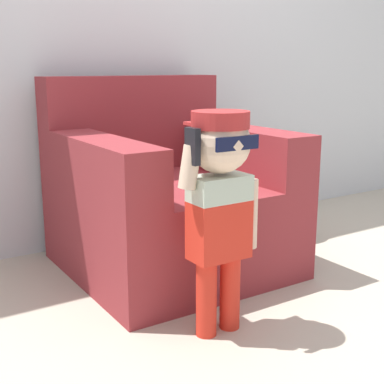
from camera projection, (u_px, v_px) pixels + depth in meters
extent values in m
plane|color=#BCB29E|center=(223.00, 272.00, 2.73)|extent=(10.00, 10.00, 0.00)
cube|color=silver|center=(142.00, 18.00, 3.10)|extent=(10.00, 0.05, 2.60)
cube|color=maroon|center=(172.00, 225.00, 2.75)|extent=(1.01, 1.04, 0.46)
cube|color=maroon|center=(132.00, 123.00, 2.99)|extent=(1.01, 0.19, 0.52)
cube|color=maroon|center=(105.00, 168.00, 2.38)|extent=(0.21, 0.85, 0.25)
cube|color=maroon|center=(246.00, 152.00, 2.80)|extent=(0.21, 0.85, 0.25)
cylinder|color=red|center=(206.00, 298.00, 2.06)|extent=(0.08, 0.08, 0.31)
cylinder|color=red|center=(230.00, 292.00, 2.12)|extent=(0.08, 0.08, 0.31)
cube|color=red|center=(219.00, 230.00, 2.03)|extent=(0.23, 0.13, 0.23)
cube|color=#B7C6B2|center=(220.00, 188.00, 1.99)|extent=(0.23, 0.13, 0.10)
sphere|color=beige|center=(220.00, 143.00, 1.95)|extent=(0.23, 0.23, 0.23)
cylinder|color=#B22828|center=(220.00, 120.00, 1.93)|extent=(0.22, 0.22, 0.06)
cube|color=#B22828|center=(205.00, 123.00, 2.02)|extent=(0.13, 0.10, 0.01)
cube|color=#0F1433|center=(238.00, 143.00, 1.86)|extent=(0.18, 0.01, 0.05)
cylinder|color=beige|center=(249.00, 214.00, 2.10)|extent=(0.06, 0.06, 0.28)
cylinder|color=beige|center=(190.00, 167.00, 1.90)|extent=(0.09, 0.06, 0.16)
cube|color=black|center=(193.00, 146.00, 1.87)|extent=(0.02, 0.07, 0.13)
cylinder|color=beige|center=(262.00, 233.00, 3.34)|extent=(0.24, 0.24, 0.02)
cylinder|color=beige|center=(263.00, 196.00, 3.28)|extent=(0.07, 0.07, 0.49)
cylinder|color=beige|center=(264.00, 155.00, 3.22)|extent=(0.37, 0.37, 0.02)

